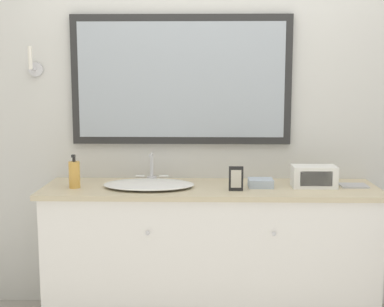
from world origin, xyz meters
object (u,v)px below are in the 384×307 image
object	(u,v)px
sink_basin	(149,184)
appliance_box	(314,176)
soap_bottle	(74,174)
picture_frame	(236,179)

from	to	relation	value
sink_basin	appliance_box	size ratio (longest dim) A/B	2.08
sink_basin	soap_bottle	distance (m)	0.44
picture_frame	sink_basin	bearing A→B (deg)	169.75
appliance_box	soap_bottle	bearing A→B (deg)	-177.93
appliance_box	picture_frame	bearing A→B (deg)	-166.31
sink_basin	appliance_box	bearing A→B (deg)	1.27
picture_frame	appliance_box	bearing A→B (deg)	13.69
sink_basin	appliance_box	distance (m)	0.98
soap_bottle	appliance_box	world-z (taller)	soap_bottle
sink_basin	appliance_box	world-z (taller)	sink_basin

